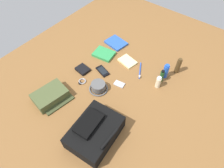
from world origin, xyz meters
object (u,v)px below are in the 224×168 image
Objects in this scene: paperback_novel at (116,43)px; travel_guidebook at (104,54)px; media_player at (119,84)px; backpack at (95,132)px; wristwatch at (82,81)px; cologne_bottle at (178,66)px; wallet at (83,69)px; toiletry_pouch at (51,96)px; cell_phone at (103,71)px; lotion_bottle at (158,82)px; bucket_hat at (98,87)px; shampoo_bottle at (162,76)px; notepad at (127,61)px; deodorant_spray at (166,71)px; toothbrush at (140,71)px.

paperback_novel is 0.20m from travel_guidebook.
backpack is at bearing 16.69° from media_player.
wristwatch is (0.36, 0.06, -0.01)m from travel_guidebook.
cologne_bottle is 1.38× the size of wallet.
backpack is 0.47m from toiletry_pouch.
backpack is 2.62× the size of cell_phone.
lotion_bottle is at bearing 136.09° from toiletry_pouch.
cologne_bottle is at bearing 168.61° from lotion_bottle.
wristwatch is at bearing -57.09° from media_player.
travel_guidebook is (0.22, -0.62, -0.06)m from cologne_bottle.
lotion_bottle reaches higher than paperback_novel.
wallet is (-0.07, -0.24, -0.02)m from bucket_hat.
shampoo_bottle reaches higher than notepad.
travel_guidebook is at bearing -121.15° from media_player.
paperback_novel is at bearing -98.50° from deodorant_spray.
travel_guidebook is at bearing -85.75° from toothbrush.
backpack is 2.46× the size of bucket_hat.
paperback_novel is 1.91× the size of wallet.
media_player is at bearing 142.81° from toiletry_pouch.
wristwatch is (-0.27, 0.07, -0.03)m from toiletry_pouch.
cell_phone is at bearing -145.32° from backpack.
bucket_hat is at bearing -23.83° from toothbrush.
paperback_novel is 1.40× the size of notepad.
deodorant_spray is at bearing 141.77° from bucket_hat.
toiletry_pouch is at bearing -14.89° from wristwatch.
backpack is 0.49m from wristwatch.
bucket_hat is 0.73× the size of paperback_novel.
travel_guidebook reaches higher than notepad.
wallet is at bearing -1.76° from paperback_novel.
bucket_hat reaches higher than paperback_novel.
lotion_bottle is 0.67× the size of toothbrush.
toothbrush is (0.19, -0.25, -0.07)m from cologne_bottle.
notepad is (-0.03, -0.15, 0.00)m from toothbrush.
toothbrush is (0.08, -0.19, -0.06)m from deodorant_spray.
toiletry_pouch is 2.98× the size of media_player.
backpack is 0.48m from media_player.
backpack is 5.29× the size of wristwatch.
lotion_bottle is at bearing 3.17° from deodorant_spray.
deodorant_spray reaches higher than toiletry_pouch.
shampoo_bottle is at bearing 95.43° from toothbrush.
toiletry_pouch reaches higher than wristwatch.
bucket_hat is at bearing 33.12° from travel_guidebook.
backpack is at bearing 29.56° from notepad.
toiletry_pouch is at bearing 8.57° from wallet.
travel_guidebook is (0.05, -0.57, -0.05)m from shampoo_bottle.
deodorant_spray is 0.58m from travel_guidebook.
backpack reaches higher than wallet.
bucket_hat reaches higher than media_player.
cologne_bottle is (-0.85, 0.63, 0.04)m from toiletry_pouch.
travel_guidebook is 1.81× the size of wallet.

